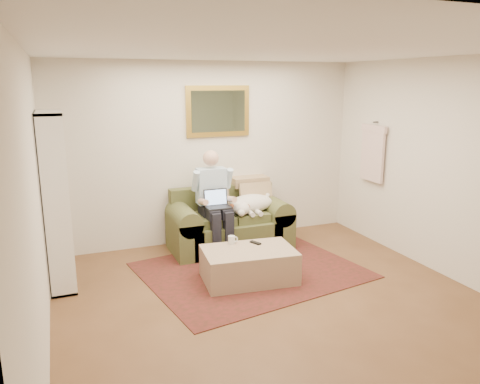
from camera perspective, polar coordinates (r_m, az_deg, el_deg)
room_shell at (r=4.84m, az=3.95°, el=1.20°), size 4.51×5.00×2.61m
rug at (r=5.95m, az=1.34°, el=-9.50°), size 2.85×2.43×0.01m
sofa at (r=6.66m, az=-1.33°, el=-4.38°), size 1.67×0.85×1.00m
seated_man at (r=6.32m, az=-3.00°, el=-1.44°), size 0.55×0.79×1.41m
laptop at (r=6.25m, az=-2.82°, el=-1.28°), size 0.32×0.26×0.24m
sleeping_dog at (r=6.59m, az=1.36°, el=-1.39°), size 0.69×0.43×0.26m
ottoman at (r=5.61m, az=1.08°, el=-8.89°), size 1.13×0.79×0.39m
coffee_mug at (r=5.71m, az=-1.04°, el=-5.86°), size 0.08×0.08×0.10m
tv_remote at (r=5.73m, az=1.89°, el=-6.20°), size 0.11×0.16×0.02m
bookshelf at (r=5.67m, az=-21.52°, el=-1.03°), size 0.28×0.80×2.00m
wall_mirror at (r=6.76m, az=-2.68°, el=9.81°), size 0.94×0.04×0.72m
hanging_shirt at (r=7.02m, az=15.88°, el=4.93°), size 0.06×0.52×0.90m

